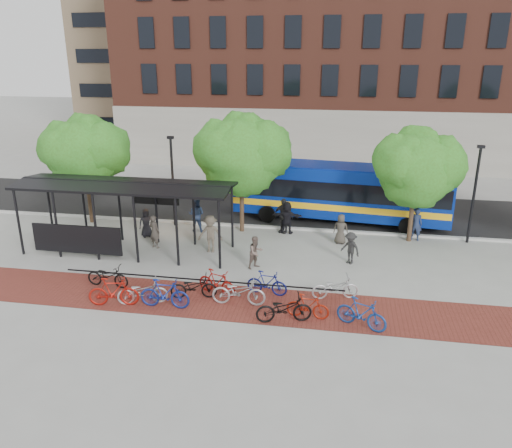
% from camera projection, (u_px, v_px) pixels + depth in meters
% --- Properties ---
extents(ground, '(160.00, 160.00, 0.00)m').
position_uv_depth(ground, '(289.00, 257.00, 24.30)').
color(ground, '#9E9E99').
rests_on(ground, ground).
extents(asphalt_street, '(160.00, 8.00, 0.01)m').
position_uv_depth(asphalt_street, '(303.00, 209.00, 31.74)').
color(asphalt_street, black).
rests_on(asphalt_street, ground).
extents(curb, '(160.00, 0.25, 0.12)m').
position_uv_depth(curb, '(297.00, 229.00, 28.00)').
color(curb, '#B7B7B2').
rests_on(curb, ground).
extents(brick_strip, '(24.00, 3.00, 0.01)m').
position_uv_depth(brick_strip, '(226.00, 302.00, 19.97)').
color(brick_strip, maroon).
rests_on(brick_strip, ground).
extents(bike_rack_rail, '(12.00, 0.05, 0.95)m').
position_uv_depth(bike_rack_rail, '(201.00, 289.00, 21.02)').
color(bike_rack_rail, black).
rests_on(bike_rack_rail, ground).
extents(building_brick, '(55.00, 14.00, 20.00)m').
position_uv_depth(building_brick, '(438.00, 45.00, 43.58)').
color(building_brick, brown).
rests_on(building_brick, ground).
extents(building_tower, '(22.00, 22.00, 30.00)m').
position_uv_depth(building_tower, '(195.00, 2.00, 59.17)').
color(building_tower, '#7A664C').
rests_on(building_tower, ground).
extents(bus_shelter, '(10.60, 3.07, 3.60)m').
position_uv_depth(bus_shelter, '(123.00, 193.00, 24.18)').
color(bus_shelter, black).
rests_on(bus_shelter, ground).
extents(tree_a, '(4.90, 4.00, 6.18)m').
position_uv_depth(tree_a, '(86.00, 150.00, 27.95)').
color(tree_a, '#382619').
rests_on(tree_a, ground).
extents(tree_b, '(5.15, 4.20, 6.47)m').
position_uv_depth(tree_b, '(243.00, 152.00, 26.42)').
color(tree_b, '#382619').
rests_on(tree_b, ground).
extents(tree_c, '(4.66, 3.80, 5.92)m').
position_uv_depth(tree_c, '(418.00, 165.00, 25.10)').
color(tree_c, '#382619').
rests_on(tree_c, ground).
extents(lamp_post_left, '(0.35, 0.20, 5.12)m').
position_uv_depth(lamp_post_left, '(173.00, 179.00, 27.88)').
color(lamp_post_left, black).
rests_on(lamp_post_left, ground).
extents(lamp_post_right, '(0.35, 0.20, 5.12)m').
position_uv_depth(lamp_post_right, '(474.00, 192.00, 25.29)').
color(lamp_post_right, black).
rests_on(lamp_post_right, ground).
extents(bus, '(12.57, 3.97, 3.34)m').
position_uv_depth(bus, '(339.00, 190.00, 28.85)').
color(bus, navy).
rests_on(bus, ground).
extents(bike_0, '(1.92, 0.78, 0.99)m').
position_uv_depth(bike_0, '(108.00, 276.00, 21.13)').
color(bike_0, black).
rests_on(bike_0, ground).
extents(bike_1, '(2.06, 0.93, 1.19)m').
position_uv_depth(bike_1, '(113.00, 292.00, 19.51)').
color(bike_1, '#9F160E').
rests_on(bike_1, ground).
extents(bike_2, '(2.10, 1.27, 1.04)m').
position_uv_depth(bike_2, '(142.00, 292.00, 19.69)').
color(bike_2, '#A1A1A3').
rests_on(bike_2, ground).
extents(bike_3, '(2.00, 0.57, 1.20)m').
position_uv_depth(bike_3, '(165.00, 294.00, 19.34)').
color(bike_3, navy).
rests_on(bike_3, ground).
extents(bike_4, '(1.98, 1.06, 0.99)m').
position_uv_depth(bike_4, '(194.00, 287.00, 20.15)').
color(bike_4, black).
rests_on(bike_4, ground).
extents(bike_5, '(1.86, 1.10, 1.08)m').
position_uv_depth(bike_5, '(217.00, 282.00, 20.45)').
color(bike_5, maroon).
rests_on(bike_5, ground).
extents(bike_6, '(2.17, 0.84, 1.12)m').
position_uv_depth(bike_6, '(239.00, 292.00, 19.60)').
color(bike_6, '#9D9D9F').
rests_on(bike_6, ground).
extents(bike_7, '(1.77, 0.72, 1.03)m').
position_uv_depth(bike_7, '(267.00, 283.00, 20.43)').
color(bike_7, navy).
rests_on(bike_7, ground).
extents(bike_8, '(2.20, 1.23, 1.09)m').
position_uv_depth(bike_8, '(284.00, 308.00, 18.35)').
color(bike_8, black).
rests_on(bike_8, ground).
extents(bike_9, '(1.65, 0.61, 0.97)m').
position_uv_depth(bike_9, '(308.00, 306.00, 18.64)').
color(bike_9, '#9E200E').
rests_on(bike_9, ground).
extents(bike_10, '(2.00, 1.11, 1.00)m').
position_uv_depth(bike_10, '(335.00, 287.00, 20.09)').
color(bike_10, '#AEAEB1').
rests_on(bike_10, ground).
extents(bike_11, '(1.98, 1.29, 1.16)m').
position_uv_depth(bike_11, '(361.00, 313.00, 17.94)').
color(bike_11, navy).
rests_on(bike_11, ground).
extents(pedestrian_0, '(0.92, 0.82, 1.57)m').
position_uv_depth(pedestrian_0, '(146.00, 223.00, 26.75)').
color(pedestrian_0, black).
rests_on(pedestrian_0, ground).
extents(pedestrian_1, '(0.74, 0.63, 1.73)m').
position_uv_depth(pedestrian_1, '(155.00, 232.00, 25.22)').
color(pedestrian_1, '#3F3932').
rests_on(pedestrian_1, ground).
extents(pedestrian_2, '(0.97, 0.77, 1.93)m').
position_uv_depth(pedestrian_2, '(196.00, 215.00, 27.51)').
color(pedestrian_2, '#1F2D49').
rests_on(pedestrian_2, ground).
extents(pedestrian_3, '(1.27, 0.78, 1.90)m').
position_uv_depth(pedestrian_3, '(210.00, 234.00, 24.67)').
color(pedestrian_3, brown).
rests_on(pedestrian_3, ground).
extents(pedestrian_4, '(1.24, 0.83, 1.95)m').
position_uv_depth(pedestrian_4, '(283.00, 216.00, 27.30)').
color(pedestrian_4, black).
rests_on(pedestrian_4, ground).
extents(pedestrian_5, '(1.68, 0.57, 1.80)m').
position_uv_depth(pedestrian_5, '(287.00, 218.00, 27.21)').
color(pedestrian_5, black).
rests_on(pedestrian_5, ground).
extents(pedestrian_6, '(0.83, 0.60, 1.58)m').
position_uv_depth(pedestrian_6, '(341.00, 229.00, 25.79)').
color(pedestrian_6, '#3C3730').
rests_on(pedestrian_6, ground).
extents(pedestrian_7, '(0.74, 0.58, 1.79)m').
position_uv_depth(pedestrian_7, '(416.00, 224.00, 26.23)').
color(pedestrian_7, '#202B4A').
rests_on(pedestrian_7, ground).
extents(pedestrian_8, '(0.94, 0.95, 1.54)m').
position_uv_depth(pedestrian_8, '(256.00, 252.00, 22.87)').
color(pedestrian_8, brown).
rests_on(pedestrian_8, ground).
extents(pedestrian_9, '(1.15, 1.06, 1.56)m').
position_uv_depth(pedestrian_9, '(350.00, 248.00, 23.35)').
color(pedestrian_9, '#242424').
rests_on(pedestrian_9, ground).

